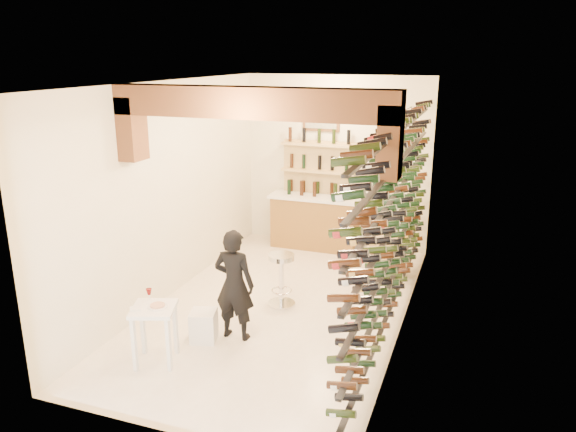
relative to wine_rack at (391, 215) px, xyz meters
The scene contains 11 objects.
ground 2.18m from the wine_rack, behind, with size 6.00×6.00×0.00m, color white.
room_shell 1.70m from the wine_rack, behind, with size 3.52×6.02×3.21m.
wine_rack is the anchor object (origin of this frame).
back_counter 3.38m from the wine_rack, 124.66° to the left, with size 1.70×0.62×1.29m.
back_shelving 3.44m from the wine_rack, 122.37° to the left, with size 1.40×0.31×2.73m.
tasting_table 3.23m from the wine_rack, 141.63° to the right, with size 0.63×0.63×0.87m.
white_stool 2.81m from the wine_rack, 149.43° to the right, with size 0.32×0.32×0.40m, color white.
person 2.22m from the wine_rack, 149.69° to the right, with size 0.54×0.35×1.47m, color black.
chrome_barstool 1.90m from the wine_rack, behind, with size 0.40×0.40×0.78m.
crate_lower 2.21m from the wine_rack, 101.55° to the left, with size 0.56×0.39×0.33m, color tan.
crate_upper 2.02m from the wine_rack, 101.55° to the left, with size 0.53×0.36×0.31m, color tan.
Camera 1 is at (2.58, -6.92, 3.56)m, focal length 34.45 mm.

